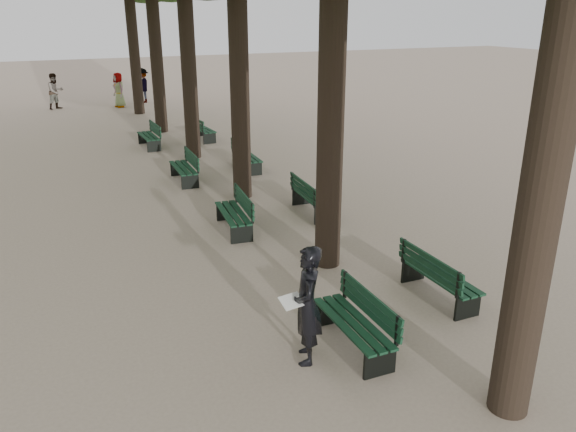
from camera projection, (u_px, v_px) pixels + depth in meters
name	position (u px, v px, depth m)	size (l,w,h in m)	color
ground	(335.00, 356.00, 8.59)	(120.00, 120.00, 0.00)	tan
bench_left_0	(353.00, 333.00, 8.72)	(0.63, 1.82, 0.92)	black
bench_left_1	(234.00, 220.00, 13.39)	(0.77, 1.85, 0.92)	black
bench_left_2	(184.00, 173.00, 17.23)	(0.64, 1.82, 0.92)	black
bench_left_3	(149.00, 140.00, 21.56)	(0.60, 1.81, 0.92)	black
bench_right_0	(439.00, 285.00, 10.24)	(0.60, 1.81, 0.92)	black
bench_right_1	(312.00, 204.00, 14.54)	(0.73, 1.84, 0.92)	black
bench_right_2	(247.00, 162.00, 18.57)	(0.69, 1.83, 0.92)	black
bench_right_3	(203.00, 133.00, 22.81)	(0.65, 1.82, 0.92)	black
man_with_map	(307.00, 305.00, 8.21)	(0.75, 0.83, 1.85)	black
pedestrian_b	(143.00, 86.00, 31.84)	(1.24, 0.38, 1.92)	#262628
pedestrian_a	(56.00, 91.00, 29.72)	(0.91, 0.37, 1.87)	#262628
pedestrian_d	(119.00, 90.00, 30.31)	(0.90, 0.37, 1.85)	#262628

